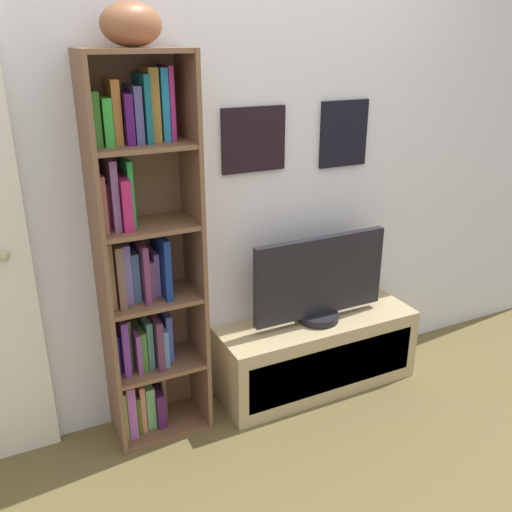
% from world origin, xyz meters
% --- Properties ---
extents(back_wall, '(4.80, 0.08, 2.35)m').
position_xyz_m(back_wall, '(0.00, 1.13, 1.17)').
color(back_wall, silver).
rests_on(back_wall, ground).
extents(bookshelf, '(0.45, 0.28, 1.79)m').
position_xyz_m(bookshelf, '(-0.47, 0.99, 0.88)').
color(bookshelf, brown).
rests_on(bookshelf, ground).
extents(football, '(0.32, 0.26, 0.17)m').
position_xyz_m(football, '(-0.44, 0.96, 1.88)').
color(football, brown).
rests_on(football, bookshelf).
extents(tv_stand, '(1.11, 0.36, 0.41)m').
position_xyz_m(tv_stand, '(0.45, 0.92, 0.20)').
color(tv_stand, tan).
rests_on(tv_stand, ground).
extents(television, '(0.76, 0.22, 0.47)m').
position_xyz_m(television, '(0.45, 0.92, 0.64)').
color(television, black).
rests_on(television, tv_stand).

